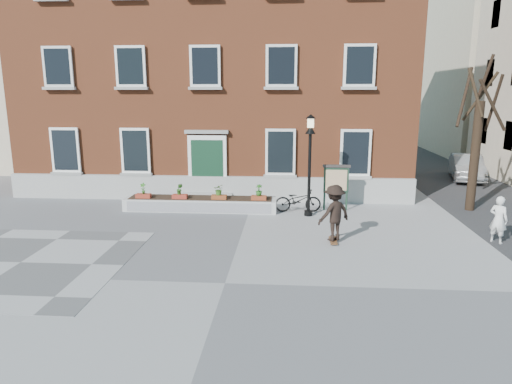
# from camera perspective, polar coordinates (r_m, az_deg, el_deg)

# --- Properties ---
(ground) EXTENTS (100.00, 100.00, 0.00)m
(ground) POSITION_cam_1_polar(r_m,az_deg,el_deg) (11.81, -3.90, -11.31)
(ground) COLOR gray
(ground) RESTS_ON ground
(checker_patch) EXTENTS (6.00, 6.00, 0.01)m
(checker_patch) POSITION_cam_1_polar(r_m,az_deg,el_deg) (14.72, -27.35, -7.82)
(checker_patch) COLOR #545456
(checker_patch) RESTS_ON ground
(distant_building) EXTENTS (10.00, 12.00, 13.00)m
(distant_building) POSITION_cam_1_polar(r_m,az_deg,el_deg) (36.45, -29.23, 13.67)
(distant_building) COLOR beige
(distant_building) RESTS_ON ground
(bicycle) EXTENTS (1.91, 0.82, 0.97)m
(bicycle) POSITION_cam_1_polar(r_m,az_deg,el_deg) (18.40, 5.27, -1.01)
(bicycle) COLOR black
(bicycle) RESTS_ON ground
(parked_car) EXTENTS (2.35, 4.44, 1.39)m
(parked_car) POSITION_cam_1_polar(r_m,az_deg,el_deg) (27.54, 24.84, 2.82)
(parked_car) COLOR #BABCBF
(parked_car) RESTS_ON ground
(bystander) EXTENTS (0.65, 0.66, 1.54)m
(bystander) POSITION_cam_1_polar(r_m,az_deg,el_deg) (16.45, 28.04, -3.07)
(bystander) COLOR silver
(bystander) RESTS_ON ground
(brick_building) EXTENTS (18.40, 10.85, 12.60)m
(brick_building) POSITION_cam_1_polar(r_m,az_deg,el_deg) (24.98, -4.23, 15.97)
(brick_building) COLOR #994929
(brick_building) RESTS_ON ground
(planter_assembly) EXTENTS (6.20, 1.12, 1.15)m
(planter_assembly) POSITION_cam_1_polar(r_m,az_deg,el_deg) (18.76, -6.89, -1.36)
(planter_assembly) COLOR silver
(planter_assembly) RESTS_ON ground
(bare_tree) EXTENTS (1.83, 1.83, 6.16)m
(bare_tree) POSITION_cam_1_polar(r_m,az_deg,el_deg) (20.23, 25.84, 5.64)
(bare_tree) COLOR black
(bare_tree) RESTS_ON ground
(lamp_post) EXTENTS (0.40, 0.40, 3.93)m
(lamp_post) POSITION_cam_1_polar(r_m,az_deg,el_deg) (17.51, 6.75, 5.10)
(lamp_post) COLOR black
(lamp_post) RESTS_ON ground
(notice_board) EXTENTS (1.10, 0.16, 1.87)m
(notice_board) POSITION_cam_1_polar(r_m,az_deg,el_deg) (18.74, 9.99, 1.52)
(notice_board) COLOR #1A3527
(notice_board) RESTS_ON ground
(skateboarder) EXTENTS (1.35, 1.21, 1.89)m
(skateboarder) POSITION_cam_1_polar(r_m,az_deg,el_deg) (14.73, 9.75, -2.60)
(skateboarder) COLOR brown
(skateboarder) RESTS_ON ground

